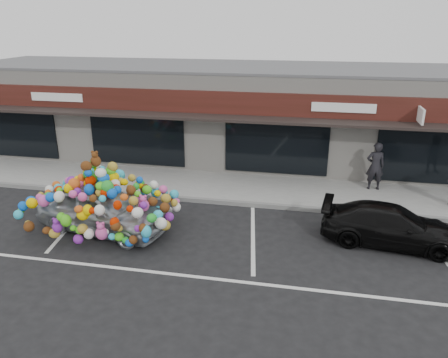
# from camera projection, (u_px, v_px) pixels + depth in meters

# --- Properties ---
(ground) EXTENTS (90.00, 90.00, 0.00)m
(ground) POSITION_uv_depth(u_px,v_px,m) (164.00, 232.00, 13.81)
(ground) COLOR black
(ground) RESTS_ON ground
(shop_building) EXTENTS (24.00, 7.20, 4.31)m
(shop_building) POSITION_uv_depth(u_px,v_px,m) (219.00, 111.00, 20.82)
(shop_building) COLOR beige
(shop_building) RESTS_ON ground
(sidewalk) EXTENTS (26.00, 3.00, 0.15)m
(sidewalk) POSITION_uv_depth(u_px,v_px,m) (197.00, 185.00, 17.46)
(sidewalk) COLOR gray
(sidewalk) RESTS_ON ground
(kerb) EXTENTS (26.00, 0.18, 0.16)m
(kerb) POSITION_uv_depth(u_px,v_px,m) (186.00, 199.00, 16.08)
(kerb) COLOR slate
(kerb) RESTS_ON ground
(parking_stripe_left) EXTENTS (0.73, 4.37, 0.01)m
(parking_stripe_left) POSITION_uv_depth(u_px,v_px,m) (75.00, 220.00, 14.58)
(parking_stripe_left) COLOR silver
(parking_stripe_left) RESTS_ON ground
(parking_stripe_mid) EXTENTS (0.73, 4.37, 0.01)m
(parking_stripe_mid) POSITION_uv_depth(u_px,v_px,m) (253.00, 237.00, 13.47)
(parking_stripe_mid) COLOR silver
(parking_stripe_mid) RESTS_ON ground
(parking_stripe_right) EXTENTS (0.73, 4.37, 0.01)m
(parking_stripe_right) POSITION_uv_depth(u_px,v_px,m) (440.00, 254.00, 12.47)
(parking_stripe_right) COLOR silver
(parking_stripe_right) RESTS_ON ground
(lane_line) EXTENTS (14.00, 0.12, 0.01)m
(lane_line) POSITION_uv_depth(u_px,v_px,m) (209.00, 278.00, 11.32)
(lane_line) COLOR silver
(lane_line) RESTS_ON ground
(toy_car) EXTENTS (3.07, 4.81, 2.64)m
(toy_car) POSITION_uv_depth(u_px,v_px,m) (102.00, 204.00, 13.60)
(toy_car) COLOR #B6BEC2
(toy_car) RESTS_ON ground
(black_sedan) EXTENTS (2.10, 4.20, 1.17)m
(black_sedan) POSITION_uv_depth(u_px,v_px,m) (391.00, 226.00, 12.89)
(black_sedan) COLOR black
(black_sedan) RESTS_ON ground
(pedestrian_a) EXTENTS (0.72, 0.51, 1.86)m
(pedestrian_a) POSITION_uv_depth(u_px,v_px,m) (375.00, 166.00, 16.55)
(pedestrian_a) COLOR black
(pedestrian_a) RESTS_ON sidewalk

